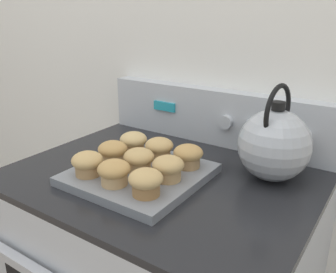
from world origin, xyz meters
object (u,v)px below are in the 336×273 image
(muffin_r2_c1, at_px, (159,148))
(muffin_r1_c0, at_px, (113,152))
(muffin_r0_c2, at_px, (146,182))
(muffin_r2_c0, at_px, (134,142))
(muffin_r2_c2, at_px, (188,155))
(muffin_r0_c1, at_px, (114,172))
(muffin_pan, at_px, (140,174))
(muffin_r0_c0, at_px, (87,163))
(muffin_r1_c2, at_px, (168,168))
(tea_kettle, at_px, (275,144))
(muffin_r1_c1, at_px, (139,159))

(muffin_r2_c1, bearing_deg, muffin_r1_c0, -134.24)
(muffin_r0_c2, height_order, muffin_r1_c0, same)
(muffin_r2_c0, height_order, muffin_r2_c2, same)
(muffin_r0_c1, relative_size, muffin_r1_c0, 1.00)
(muffin_pan, bearing_deg, muffin_r2_c0, 135.70)
(muffin_r0_c0, xyz_separation_m, muffin_r2_c0, (-0.00, 0.18, 0.00))
(muffin_r2_c2, bearing_deg, muffin_r1_c2, -90.43)
(tea_kettle, bearing_deg, muffin_pan, -145.45)
(muffin_r0_c1, distance_m, tea_kettle, 0.39)
(muffin_r1_c0, bearing_deg, muffin_r1_c2, -0.49)
(muffin_r2_c2, bearing_deg, muffin_r1_c1, -134.12)
(muffin_r1_c1, height_order, muffin_r2_c0, same)
(muffin_r0_c0, bearing_deg, muffin_r2_c1, 64.08)
(muffin_r0_c1, bearing_deg, muffin_r0_c2, 1.19)
(muffin_r0_c0, bearing_deg, muffin_r1_c1, 44.21)
(muffin_r1_c0, relative_size, muffin_r2_c0, 1.00)
(muffin_r0_c1, relative_size, muffin_r2_c1, 1.00)
(muffin_pan, xyz_separation_m, muffin_r1_c1, (0.00, -0.00, 0.04))
(muffin_r0_c0, distance_m, muffin_r0_c1, 0.09)
(muffin_r0_c0, distance_m, muffin_r0_c2, 0.18)
(muffin_r1_c1, bearing_deg, muffin_r2_c0, 135.30)
(muffin_r0_c2, bearing_deg, muffin_r1_c1, 135.60)
(muffin_r0_c0, xyz_separation_m, muffin_r1_c1, (0.09, 0.09, 0.00))
(muffin_r0_c0, bearing_deg, muffin_r0_c1, -0.86)
(muffin_pan, distance_m, muffin_r0_c1, 0.10)
(muffin_r0_c2, bearing_deg, muffin_pan, 135.19)
(muffin_r2_c1, height_order, tea_kettle, tea_kettle)
(muffin_pan, xyz_separation_m, muffin_r0_c2, (0.09, -0.09, 0.04))
(muffin_r1_c0, relative_size, tea_kettle, 0.31)
(muffin_pan, bearing_deg, muffin_r2_c2, 44.74)
(muffin_r1_c2, height_order, muffin_r2_c0, same)
(muffin_r1_c0, xyz_separation_m, muffin_r2_c0, (-0.00, 0.09, 0.00))
(muffin_r0_c1, bearing_deg, muffin_pan, 89.43)
(muffin_r2_c0, bearing_deg, muffin_pan, -44.30)
(muffin_r0_c2, relative_size, muffin_r1_c2, 1.00)
(muffin_r0_c0, height_order, muffin_r1_c1, same)
(muffin_r0_c2, height_order, muffin_r2_c0, same)
(muffin_r1_c1, height_order, tea_kettle, tea_kettle)
(muffin_pan, relative_size, muffin_r0_c1, 4.04)
(muffin_pan, xyz_separation_m, muffin_r0_c0, (-0.09, -0.09, 0.04))
(muffin_r1_c0, relative_size, muffin_r1_c2, 1.00)
(muffin_r1_c2, distance_m, muffin_r2_c1, 0.13)
(muffin_r0_c2, xyz_separation_m, muffin_r1_c0, (-0.18, 0.09, 0.00))
(muffin_r0_c0, distance_m, muffin_r2_c2, 0.25)
(muffin_r1_c0, bearing_deg, muffin_r2_c0, 91.04)
(muffin_r1_c2, relative_size, tea_kettle, 0.31)
(muffin_r0_c0, xyz_separation_m, muffin_r1_c0, (0.00, 0.09, 0.00))
(muffin_r2_c0, distance_m, tea_kettle, 0.38)
(muffin_r1_c0, distance_m, muffin_r1_c1, 0.09)
(muffin_r0_c1, distance_m, muffin_r2_c1, 0.18)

